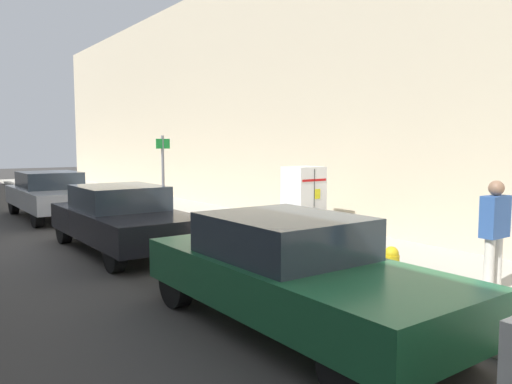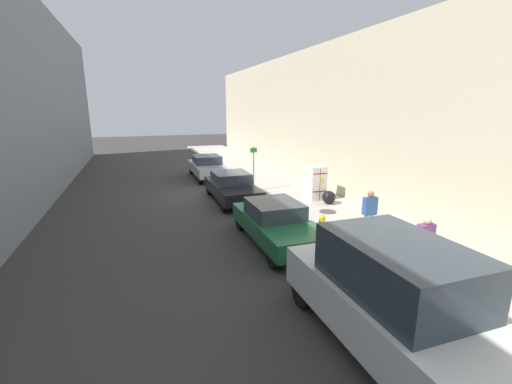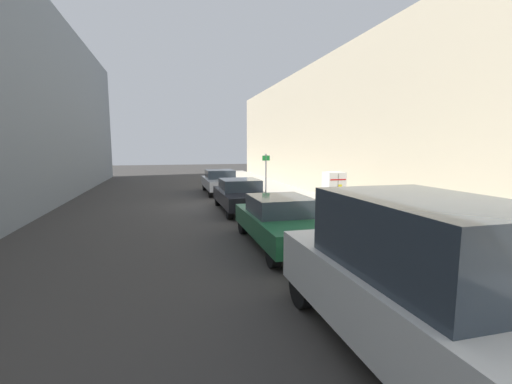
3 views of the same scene
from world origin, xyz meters
name	(u,v)px [view 2 (image 2 of 3)]	position (x,y,z in m)	size (l,w,h in m)	color
ground_plane	(209,196)	(0.00, 0.00, 0.00)	(80.00, 80.00, 0.00)	#383533
sidewalk_slab	(282,188)	(-4.03, 0.00, 0.07)	(4.00, 44.00, 0.14)	#B2ADA0
building_facade_near	(334,119)	(-7.09, 0.00, 3.79)	(2.11, 39.60, 7.59)	beige
building_facade_across	(10,98)	(8.00, 0.00, 4.75)	(1.54, 37.40, 9.51)	slate
discarded_refrigerator	(316,183)	(-4.51, 2.90, 0.94)	(0.78, 0.72, 1.61)	white
manhole_cover	(328,212)	(-4.05, 4.80, 0.15)	(0.70, 0.70, 0.02)	#47443F
street_sign_post	(254,166)	(-2.33, 0.19, 1.45)	(0.36, 0.07, 2.32)	slate
fire_hydrant	(322,225)	(-2.47, 7.05, 0.50)	(0.22, 0.22, 0.71)	gold
trash_bag	(329,197)	(-4.73, 3.72, 0.44)	(0.60, 0.60, 0.60)	black
pedestrian_walking_far	(369,211)	(-3.84, 7.74, 1.06)	(0.46, 0.22, 1.60)	beige
pedestrian_standing_near	(425,241)	(-3.60, 10.34, 1.02)	(0.45, 0.22, 1.55)	#2D5193
parked_sedan_silver	(207,166)	(-0.85, -4.59, 0.74)	(1.84, 4.49, 1.41)	silver
parked_sedan_dark	(232,187)	(-0.85, 1.32, 0.71)	(1.84, 4.37, 1.37)	black
parked_sedan_green	(276,222)	(-0.85, 6.87, 0.71)	(1.79, 4.42, 1.38)	#1E6038
parked_van_white	(394,298)	(-0.85, 12.41, 1.08)	(2.01, 4.93, 2.16)	silver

